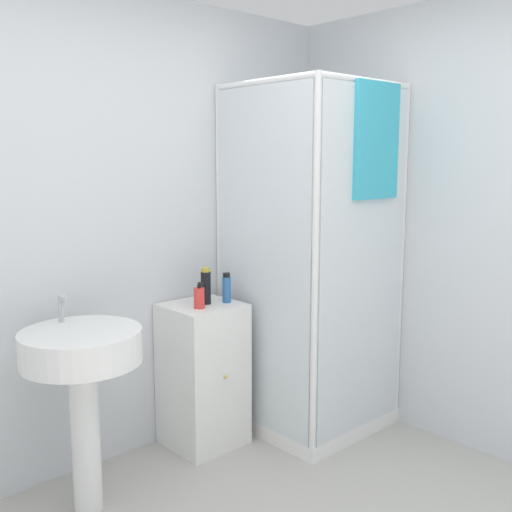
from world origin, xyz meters
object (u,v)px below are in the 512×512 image
object	(u,v)px
sink	(82,367)
shampoo_bottle_tall_black	(206,286)
shampoo_bottle_blue	(227,288)
soap_dispenser	(199,298)

from	to	relation	value
sink	shampoo_bottle_tall_black	distance (m)	0.88
shampoo_bottle_blue	sink	bearing A→B (deg)	-174.08
sink	shampoo_bottle_blue	size ratio (longest dim) A/B	5.87
soap_dispenser	shampoo_bottle_blue	distance (m)	0.20
shampoo_bottle_tall_black	sink	bearing A→B (deg)	-169.67
shampoo_bottle_tall_black	soap_dispenser	bearing A→B (deg)	-147.89
shampoo_bottle_tall_black	shampoo_bottle_blue	bearing A→B (deg)	-27.29
shampoo_bottle_blue	shampoo_bottle_tall_black	bearing A→B (deg)	152.71
sink	shampoo_bottle_tall_black	bearing A→B (deg)	10.33
sink	shampoo_bottle_blue	distance (m)	0.97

